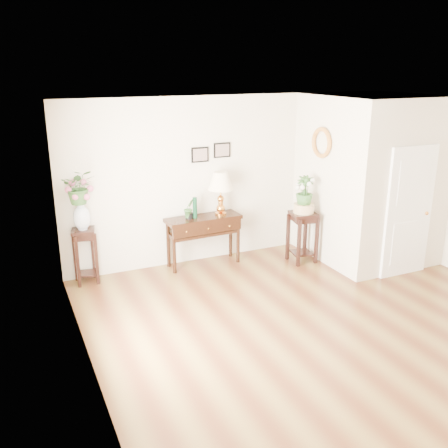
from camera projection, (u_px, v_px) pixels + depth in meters
floor at (323, 321)px, 6.67m from camera, size 6.00×5.50×0.02m
ceiling at (337, 107)px, 5.82m from camera, size 6.00×5.50×0.02m
wall_back at (235, 178)px, 8.63m from camera, size 6.00×0.02×2.80m
wall_left at (85, 257)px, 5.07m from camera, size 0.02×5.50×2.80m
partition at (369, 178)px, 8.61m from camera, size 1.80×1.95×2.80m
door at (409, 212)px, 7.85m from camera, size 0.90×0.05×2.10m
art_print_left at (200, 155)px, 8.22m from camera, size 0.30×0.02×0.25m
art_print_right at (222, 150)px, 8.36m from camera, size 0.30×0.02×0.25m
wall_ornament at (321, 143)px, 8.15m from camera, size 0.07×0.51×0.51m
console_table at (204, 241)px, 8.44m from camera, size 1.29×0.47×0.85m
table_lamp at (221, 194)px, 8.32m from camera, size 0.43×0.43×0.74m
green_vase at (195, 208)px, 8.20m from camera, size 0.07×0.07×0.35m
potted_plant at (189, 209)px, 8.16m from camera, size 0.21×0.18×0.32m
plant_stand_a at (85, 256)px, 7.73m from camera, size 0.40×0.40×0.88m
porcelain_vase at (82, 215)px, 7.53m from camera, size 0.31×0.31×0.45m
lily_arrangement at (79, 187)px, 7.39m from camera, size 0.55×0.50×0.53m
plant_stand_b at (302, 237)px, 8.57m from camera, size 0.48×0.48×0.88m
ceramic_bowl at (304, 208)px, 8.41m from camera, size 0.43×0.43×0.15m
narcissus at (305, 191)px, 8.32m from camera, size 0.37×0.37×0.51m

